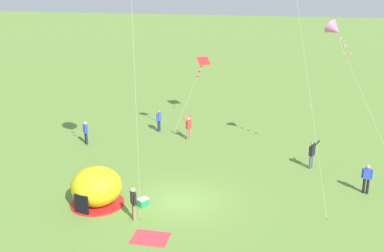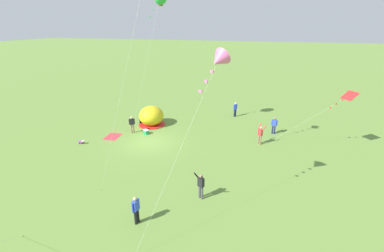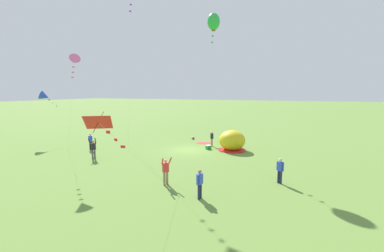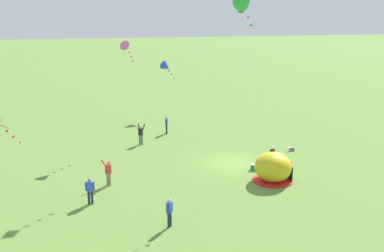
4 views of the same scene
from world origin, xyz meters
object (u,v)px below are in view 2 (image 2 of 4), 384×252
toddler_crawling (82,142)px  person_strolling (201,185)px  person_flying_kite (260,134)px  person_with_toddler (274,125)px  person_far_back (132,124)px  person_center_field (235,109)px  kite_pink (218,60)px  person_near_tent (136,209)px  cooler_box (146,132)px  popup_tent (151,116)px  kite_red (347,97)px

toddler_crawling → person_strolling: size_ratio=0.29×
person_flying_kite → person_with_toddler: bearing=156.6°
toddler_crawling → person_far_back: bearing=137.9°
person_flying_kite → person_center_field: (-6.89, -3.12, -0.03)m
toddler_crawling → person_with_toddler: (-7.28, 16.85, 0.79)m
person_far_back → kite_pink: 15.49m
person_flying_kite → person_near_tent: person_flying_kite is taller
cooler_box → popup_tent: bearing=-168.5°
person_flying_kite → person_strolling: size_ratio=1.00×
popup_tent → kite_pink: bearing=38.8°
popup_tent → person_far_back: (2.51, -0.95, -0.03)m
toddler_crawling → person_strolling: (4.62, 12.43, 0.82)m
person_with_toddler → person_far_back: size_ratio=1.00×
person_center_field → person_near_tent: (19.01, -2.91, 0.00)m
person_far_back → toddler_crawling: bearing=-42.1°
popup_tent → person_center_field: popup_tent is taller
toddler_crawling → kite_red: size_ratio=0.09×
person_center_field → kite_red: (6.26, 9.51, 3.77)m
person_center_field → person_near_tent: 19.23m
cooler_box → person_flying_kite: 10.99m
person_with_toddler → person_strolling: person_strolling is taller
kite_red → person_flying_kite: bearing=-84.3°
person_strolling → person_near_tent: size_ratio=1.10×
popup_tent → person_near_tent: size_ratio=1.63×
person_with_toddler → person_center_field: (-4.06, -4.34, 0.00)m
person_with_toddler → person_far_back: bearing=-74.8°
popup_tent → kite_red: 18.23m
person_with_toddler → kite_pink: kite_pink is taller
person_with_toddler → person_strolling: size_ratio=0.91×
person_flying_kite → person_strolling: same height
person_center_field → kite_red: 11.99m
popup_tent → cooler_box: popup_tent is taller
person_near_tent → kite_pink: size_ratio=0.19×
popup_tent → kite_pink: (11.41, 9.16, 7.62)m
person_center_field → person_with_toddler: bearing=47.0°
popup_tent → person_center_field: 9.81m
toddler_crawling → cooler_box: bearing=128.2°
person_flying_kite → person_near_tent: (12.12, -6.03, -0.03)m
person_strolling → kite_pink: 7.71m
popup_tent → person_near_tent: (13.79, 5.40, -0.03)m
person_center_field → kite_red: size_ratio=0.30×
cooler_box → person_strolling: 11.39m
cooler_box → person_center_field: person_center_field is taller
kite_red → person_near_tent: bearing=-44.2°
kite_red → person_center_field: bearing=-123.3°
person_with_toddler → toddler_crawling: bearing=-66.6°
person_far_back → person_center_field: (-7.74, 9.25, 0.00)m
person_flying_kite → person_strolling: bearing=-19.4°
person_far_back → person_near_tent: same height
person_far_back → popup_tent: bearing=159.3°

